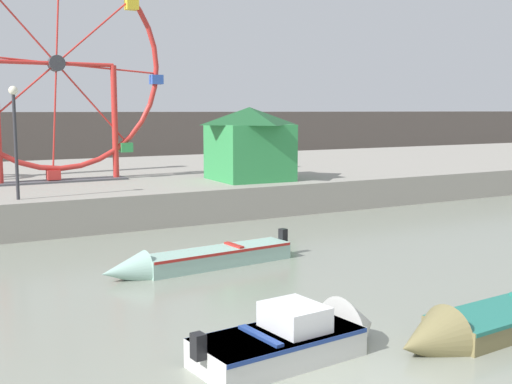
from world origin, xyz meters
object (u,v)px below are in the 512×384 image
at_px(ferris_wheel_red_frame, 56,68).
at_px(carnival_booth_green_kiosk, 249,142).
at_px(motorboat_pale_grey, 306,336).
at_px(motorboat_seafoam, 192,260).
at_px(motorboat_olive_wood, 486,324).
at_px(promenade_lamp_near, 15,126).

bearing_deg(ferris_wheel_red_frame, carnival_booth_green_kiosk, -23.94).
xyz_separation_m(motorboat_pale_grey, motorboat_seafoam, (0.68, 6.90, -0.06)).
height_order(motorboat_pale_grey, ferris_wheel_red_frame, ferris_wheel_red_frame).
bearing_deg(motorboat_olive_wood, carnival_booth_green_kiosk, -106.94).
bearing_deg(motorboat_olive_wood, promenade_lamp_near, -71.13).
distance_m(motorboat_olive_wood, ferris_wheel_red_frame, 21.72).
distance_m(motorboat_pale_grey, ferris_wheel_red_frame, 20.38).
height_order(ferris_wheel_red_frame, carnival_booth_green_kiosk, ferris_wheel_red_frame).
distance_m(ferris_wheel_red_frame, promenade_lamp_near, 6.20).
bearing_deg(promenade_lamp_near, motorboat_olive_wood, -67.02).
relative_size(motorboat_olive_wood, promenade_lamp_near, 1.46).
bearing_deg(motorboat_pale_grey, motorboat_seafoam, 79.24).
relative_size(motorboat_pale_grey, carnival_booth_green_kiosk, 1.09).
xyz_separation_m(motorboat_olive_wood, promenade_lamp_near, (-6.52, 15.39, 3.74)).
bearing_deg(motorboat_olive_wood, motorboat_pale_grey, -19.32).
distance_m(motorboat_pale_grey, motorboat_olive_wood, 3.85).
relative_size(motorboat_pale_grey, ferris_wheel_red_frame, 0.42).
xyz_separation_m(motorboat_seafoam, promenade_lamp_near, (-3.49, 7.48, 3.71)).
xyz_separation_m(motorboat_pale_grey, ferris_wheel_red_frame, (-0.18, 19.47, 6.04)).
relative_size(motorboat_seafoam, motorboat_olive_wood, 1.03).
height_order(motorboat_seafoam, ferris_wheel_red_frame, ferris_wheel_red_frame).
bearing_deg(motorboat_seafoam, carnival_booth_green_kiosk, -132.38).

